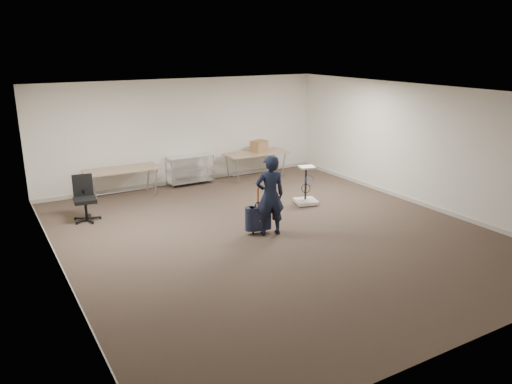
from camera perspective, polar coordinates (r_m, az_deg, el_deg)
ground at (r=10.09m, az=1.90°, el=-4.74°), size 9.00×9.00×0.00m
room_shell at (r=11.19m, az=-1.85°, el=-2.27°), size 8.00×9.00×9.00m
folding_table_left at (r=12.66m, az=-15.09°, el=2.36°), size 1.80×0.75×0.73m
folding_table_right at (r=14.08m, az=-0.03°, el=4.35°), size 1.80×0.75×0.73m
wire_shelf at (r=13.53m, az=-7.55°, el=2.66°), size 1.22×0.47×0.80m
person at (r=9.80m, az=1.61°, el=-0.40°), size 0.66×0.51×1.61m
suitcase at (r=9.96m, az=0.26°, el=-3.03°), size 0.38×0.27×0.95m
office_chair at (r=11.33m, az=-18.90°, el=-1.63°), size 0.60×0.60×0.98m
equipment_cart at (r=11.89m, az=5.76°, el=-0.25°), size 0.62×0.62×0.92m
cardboard_box at (r=14.10m, az=0.36°, el=5.25°), size 0.51×0.44×0.32m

